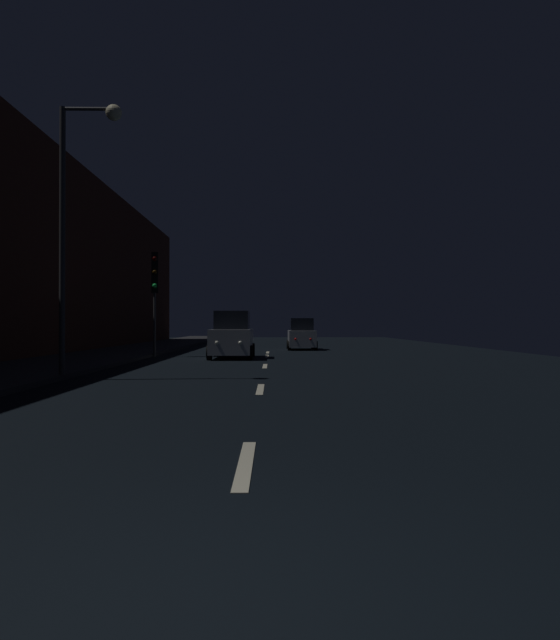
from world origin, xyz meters
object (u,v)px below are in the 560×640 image
traffic_light_far_left (155,281)px  streetlamp_overhead (79,198)px  car_distant_taillights (301,335)px  car_approaching_headlights (232,337)px

traffic_light_far_left → streetlamp_overhead: bearing=-10.0°
streetlamp_overhead → car_distant_taillights: bearing=69.7°
car_approaching_headlights → car_distant_taillights: size_ratio=1.12×
traffic_light_far_left → streetlamp_overhead: streetlamp_overhead is taller
streetlamp_overhead → car_approaching_headlights: size_ratio=1.79×
car_approaching_headlights → car_distant_taillights: (3.58, 8.85, -0.10)m
streetlamp_overhead → car_approaching_headlights: streetlamp_overhead is taller
streetlamp_overhead → car_distant_taillights: 20.79m
streetlamp_overhead → car_approaching_headlights: 11.56m
traffic_light_far_left → car_distant_taillights: traffic_light_far_left is taller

